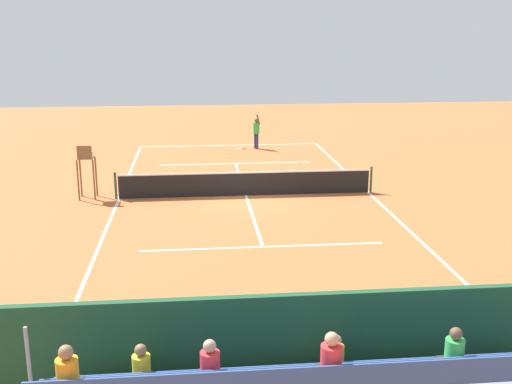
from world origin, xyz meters
The scene contains 11 objects.
ground_plane centered at (0.00, 0.00, 0.00)m, with size 60.00×60.00×0.00m, color #BC6033.
court_line_markings centered at (0.00, -0.04, 0.00)m, with size 10.10×22.20×0.01m.
tennis_net centered at (0.00, 0.00, 0.50)m, with size 10.30×0.10×1.07m.
backdrop_wall centered at (0.00, 14.00, 1.00)m, with size 18.00×0.16×2.00m, color #1E4C2D.
umpire_chair centered at (6.20, -0.18, 1.31)m, with size 0.67×0.67×2.14m.
courtside_bench centered at (-2.16, 13.27, 0.56)m, with size 1.80×0.40×0.93m.
equipment_bag centered at (-0.65, 13.40, 0.18)m, with size 0.90×0.36×0.36m, color #334C8C.
tennis_player centered at (-1.42, -9.84, 1.02)m, with size 0.47×0.55×1.93m.
tennis_racket centered at (-0.49, -9.71, 0.01)m, with size 0.58×0.35×0.03m.
tennis_ball_near centered at (-3.15, -5.85, 0.03)m, with size 0.07×0.07×0.07m, color #CCDB33.
tennis_ball_far centered at (0.15, -7.50, 0.03)m, with size 0.07×0.07×0.07m, color #CCDB33.
Camera 1 is at (2.02, 23.92, 6.51)m, focal length 43.68 mm.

